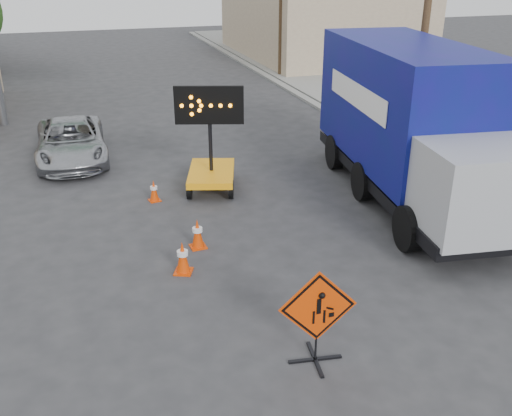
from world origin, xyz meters
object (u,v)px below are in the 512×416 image
construction_sign (317,315)px  box_truck (410,132)px  arrow_board (211,167)px  pickup_truck (71,141)px

construction_sign → box_truck: box_truck is taller
arrow_board → pickup_truck: size_ratio=0.64×
arrow_board → box_truck: size_ratio=0.34×
construction_sign → arrow_board: bearing=96.7°
construction_sign → arrow_board: arrow_board is taller
construction_sign → pickup_truck: 12.95m
pickup_truck → box_truck: (9.12, -6.37, 1.27)m
construction_sign → arrow_board: (0.21, 8.37, -0.25)m
pickup_truck → arrow_board: bearing=-45.3°
construction_sign → box_truck: size_ratio=0.19×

